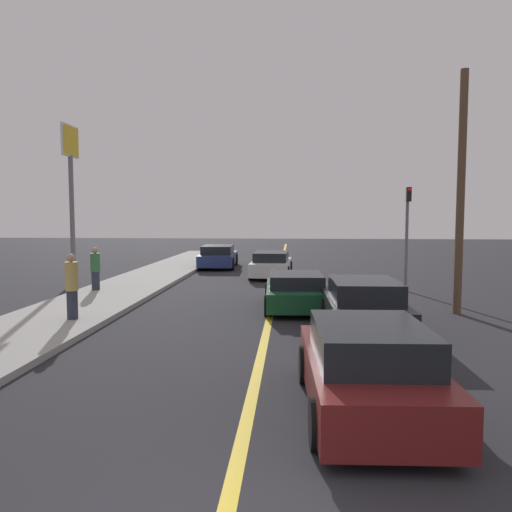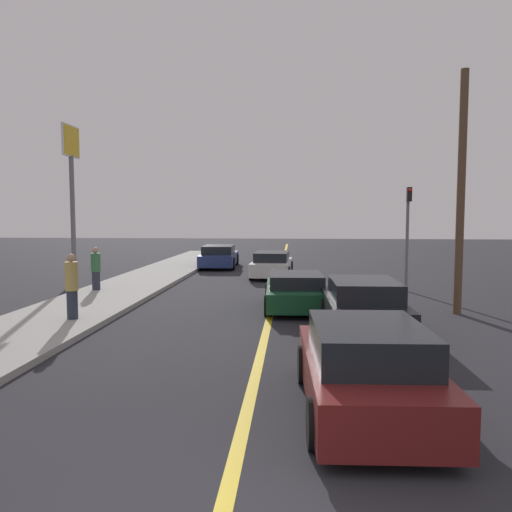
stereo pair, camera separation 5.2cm
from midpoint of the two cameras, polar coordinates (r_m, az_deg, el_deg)
road_center_line at (r=21.91m, az=2.36°, el=-3.16°), size 0.20×60.00×0.01m
sidewalk_left at (r=22.66m, az=-13.00°, el=-2.82°), size 3.15×35.53×0.16m
car_near_right_lane at (r=7.90m, az=12.48°, el=-12.51°), size 2.05×4.14×1.39m
car_ahead_center at (r=13.13m, az=12.04°, el=-5.63°), size 2.02×4.23×1.37m
car_far_distant at (r=16.02m, az=4.49°, el=-4.02°), size 2.11×4.03×1.16m
car_parked_left_lot at (r=24.15m, az=1.71°, el=-0.98°), size 2.03×4.30×1.24m
car_oncoming_far at (r=28.62m, az=-4.38°, el=-0.06°), size 2.15×4.63×1.28m
pedestrian_far_standing at (r=14.52m, az=-20.40°, el=-3.27°), size 0.34×0.34×1.79m
pedestrian_by_sign at (r=19.88m, az=-17.96°, el=-1.39°), size 0.35×0.35×1.63m
traffic_light at (r=20.36m, az=16.82°, el=3.09°), size 0.18×0.40×4.07m
roadside_sign at (r=23.24m, az=-20.48°, el=9.22°), size 0.20×1.57×6.85m
utility_pole at (r=16.20m, az=22.27°, el=6.61°), size 0.24×0.24×7.27m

